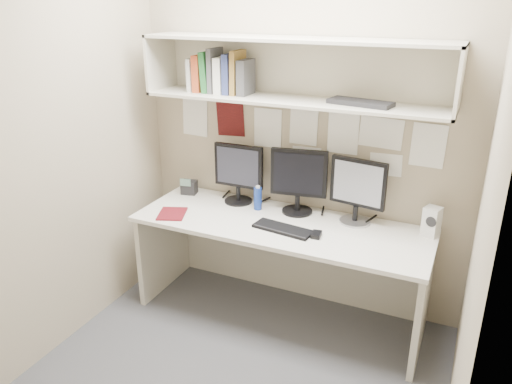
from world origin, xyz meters
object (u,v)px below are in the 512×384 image
at_px(desk, 280,269).
at_px(monitor_center, 299,178).
at_px(monitor_left, 239,171).
at_px(desk_phone, 189,187).
at_px(keyboard, 283,229).
at_px(maroon_notebook, 172,214).
at_px(speaker, 432,221).
at_px(monitor_right, 358,188).

relative_size(desk, monitor_center, 4.37).
xyz_separation_m(monitor_left, desk_phone, (-0.42, -0.02, -0.19)).
bearing_deg(desk_phone, monitor_center, -10.82).
bearing_deg(keyboard, maroon_notebook, -166.21).
relative_size(monitor_left, speaker, 2.26).
xyz_separation_m(monitor_center, maroon_notebook, (-0.78, -0.41, -0.24)).
xyz_separation_m(desk, desk_phone, (-0.85, 0.20, 0.42)).
xyz_separation_m(monitor_right, maroon_notebook, (-1.20, -0.41, -0.24)).
relative_size(keyboard, desk_phone, 2.93).
distance_m(maroon_notebook, desk_phone, 0.41).
xyz_separation_m(desk, speaker, (0.94, 0.21, 0.46)).
bearing_deg(keyboard, desk, 125.54).
relative_size(desk, monitor_right, 4.51).
bearing_deg(monitor_right, desk_phone, -170.26).
height_order(monitor_left, monitor_center, monitor_center).
bearing_deg(keyboard, speaker, 27.67).
distance_m(monitor_left, monitor_right, 0.88).
bearing_deg(monitor_right, monitor_center, -170.95).
relative_size(monitor_left, monitor_right, 0.98).
distance_m(keyboard, maroon_notebook, 0.81).
bearing_deg(keyboard, monitor_left, 153.53).
bearing_deg(desk, monitor_center, 79.97).
height_order(monitor_center, desk_phone, monitor_center).
height_order(monitor_center, monitor_right, monitor_center).
height_order(speaker, desk_phone, speaker).
bearing_deg(monitor_center, desk, -109.19).
bearing_deg(speaker, monitor_center, -162.57).
xyz_separation_m(desk, monitor_left, (-0.43, 0.22, 0.60)).
xyz_separation_m(monitor_left, monitor_right, (0.88, -0.00, 0.00)).
relative_size(desk, speaker, 10.39).
distance_m(desk, keyboard, 0.39).
distance_m(monitor_right, maroon_notebook, 1.29).
height_order(monitor_left, keyboard, monitor_left).
bearing_deg(speaker, desk_phone, -161.91).
distance_m(monitor_center, monitor_right, 0.41).
height_order(monitor_center, maroon_notebook, monitor_center).
xyz_separation_m(monitor_left, keyboard, (0.48, -0.33, -0.23)).
bearing_deg(monitor_center, monitor_left, 170.83).
bearing_deg(speaker, maroon_notebook, -148.65).
bearing_deg(monitor_right, desk, -145.15).
height_order(desk, monitor_left, monitor_left).
bearing_deg(speaker, keyboard, -142.24).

